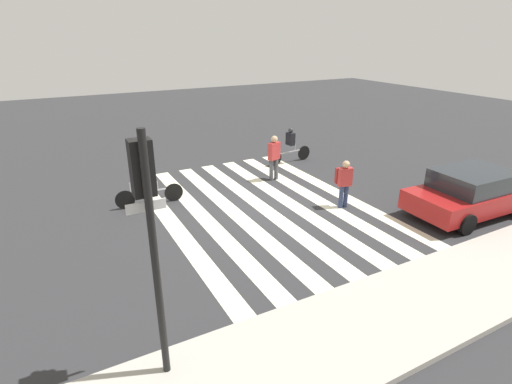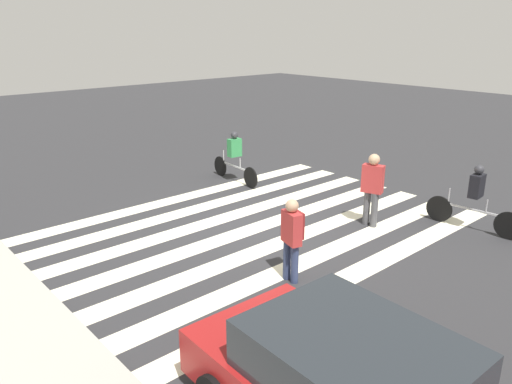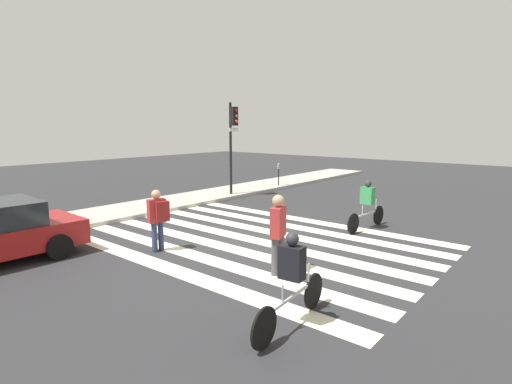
# 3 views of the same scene
# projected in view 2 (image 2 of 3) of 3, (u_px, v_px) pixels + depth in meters

# --- Properties ---
(ground_plane) EXTENTS (60.00, 60.00, 0.00)m
(ground_plane) POSITION_uv_depth(u_px,v_px,m) (258.00, 227.00, 12.12)
(ground_plane) COLOR #2D2D30
(crosswalk_stripes) EXTENTS (6.66, 10.00, 0.01)m
(crosswalk_stripes) POSITION_uv_depth(u_px,v_px,m) (258.00, 227.00, 12.12)
(crosswalk_stripes) COLOR #F2EDCC
(crosswalk_stripes) RESTS_ON ground_plane
(pedestrian_child_with_backpack) EXTENTS (0.49, 0.46, 1.65)m
(pedestrian_child_with_backpack) POSITION_uv_depth(u_px,v_px,m) (292.00, 233.00, 9.30)
(pedestrian_child_with_backpack) COLOR navy
(pedestrian_child_with_backpack) RESTS_ON ground_plane
(pedestrian_adult_blue_shirt) EXTENTS (0.54, 0.37, 1.80)m
(pedestrian_adult_blue_shirt) POSITION_uv_depth(u_px,v_px,m) (372.00, 186.00, 11.91)
(pedestrian_adult_blue_shirt) COLOR #4C4C51
(pedestrian_adult_blue_shirt) RESTS_ON ground_plane
(cyclist_mid_street) EXTENTS (2.28, 0.42, 1.60)m
(cyclist_mid_street) POSITION_uv_depth(u_px,v_px,m) (235.00, 155.00, 15.40)
(cyclist_mid_street) COLOR black
(cyclist_mid_street) RESTS_ON ground_plane
(cyclist_near_curb) EXTENTS (2.28, 0.42, 1.61)m
(cyclist_near_curb) POSITION_uv_depth(u_px,v_px,m) (475.00, 196.00, 11.69)
(cyclist_near_curb) COLOR black
(cyclist_near_curb) RESTS_ON ground_plane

